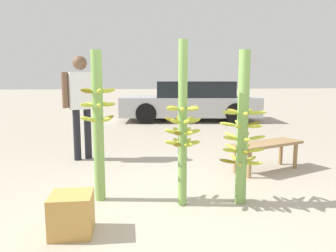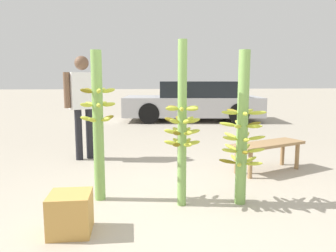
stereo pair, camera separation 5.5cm
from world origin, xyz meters
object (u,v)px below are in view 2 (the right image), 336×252
Objects in this scene: vendor_person at (83,98)px; market_bench at (268,147)px; banana_stalk_center at (182,125)px; produce_crate at (70,213)px; parked_car at (194,101)px; banana_stalk_right at (242,131)px; banana_stalk_left at (98,123)px.

vendor_person is 1.42× the size of market_bench.
banana_stalk_center is 4.86× the size of produce_crate.
parked_car reaches higher than market_bench.
banana_stalk_right is at bearing 16.67° from produce_crate.
banana_stalk_right reaches higher than market_bench.
banana_stalk_center is 0.39× the size of parked_car.
produce_crate is at bearing 168.34° from parked_car.
vendor_person is at bearing 121.09° from banana_stalk_center.
vendor_person reaches higher than banana_stalk_left.
parked_car is 8.01m from produce_crate.
vendor_person reaches higher than produce_crate.
banana_stalk_center reaches higher than parked_car.
banana_stalk_left is 0.92m from banana_stalk_center.
banana_stalk_left is 4.61× the size of produce_crate.
market_bench is 3.37× the size of produce_crate.
market_bench is 5.93m from parked_car.
banana_stalk_left reaches higher than parked_car.
parked_car reaches higher than produce_crate.
banana_stalk_left is at bearing 169.38° from banana_stalk_right.
market_bench is at bearing 20.80° from banana_stalk_left.
banana_stalk_left is 0.37× the size of parked_car.
banana_stalk_left is at bearing 77.39° from produce_crate.
parked_car is at bearing 78.40° from banana_stalk_center.
parked_car is (0.02, 5.92, 0.26)m from market_bench.
banana_stalk_center is 1.90m from market_bench.
produce_crate is at bearing -153.38° from banana_stalk_center.
banana_stalk_right is at bearing -179.95° from parked_car.
banana_stalk_center is at bearing 177.88° from banana_stalk_right.
market_bench is 0.27× the size of parked_car.
market_bench is (0.80, 1.16, -0.44)m from banana_stalk_right.
vendor_person is 5.63m from parked_car.
banana_stalk_right is (0.63, -0.02, -0.07)m from banana_stalk_center.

